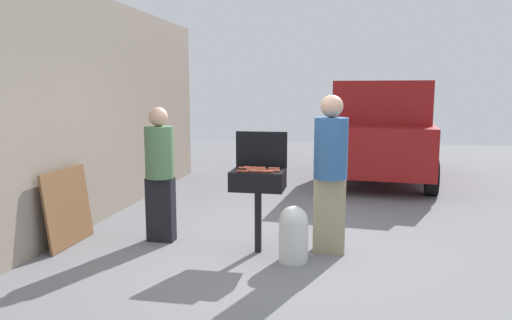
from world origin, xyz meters
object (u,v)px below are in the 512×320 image
Objects in this scene: hot_dog_4 at (274,168)px; hot_dog_10 at (243,171)px; hot_dog_1 at (249,167)px; hot_dog_9 at (255,171)px; hot_dog_2 at (261,169)px; person_right at (330,168)px; hot_dog_11 at (265,171)px; leaning_board at (68,207)px; person_left at (160,169)px; propane_tank at (293,233)px; parked_minivan at (382,130)px; hot_dog_0 at (260,168)px; hot_dog_8 at (244,168)px; bbq_grill at (258,183)px; hot_dog_7 at (252,170)px; hot_dog_3 at (253,169)px; hot_dog_5 at (274,171)px; hot_dog_6 at (268,172)px.

hot_dog_4 and hot_dog_10 have the same top height.
hot_dog_1 is 0.28m from hot_dog_9.
hot_dog_2 is 0.07× the size of person_right.
hot_dog_2 is at bearing -2.38° from person_right.
leaning_board is at bearing -178.90° from hot_dog_11.
person_left is at bearing 18.13° from leaning_board.
person_left is (-1.69, 0.43, 0.58)m from propane_tank.
hot_dog_9 is at bearing 77.04° from parked_minivan.
hot_dog_4 is at bearing -3.38° from hot_dog_0.
person_right reaches higher than hot_dog_8.
hot_dog_9 is (-0.01, -0.23, 0.00)m from hot_dog_0.
hot_dog_1 is 0.07m from hot_dog_8.
bbq_grill is 0.69m from propane_tank.
bbq_grill is 7.37× the size of hot_dog_7.
person_right is (0.95, 0.32, 0.01)m from hot_dog_10.
person_right reaches higher than bbq_grill.
leaning_board is at bearing -175.84° from hot_dog_3.
hot_dog_10 is 0.24m from hot_dog_11.
hot_dog_10 is (-0.09, -0.09, 0.00)m from hot_dog_7.
hot_dog_2 is 1.00× the size of hot_dog_7.
hot_dog_2 is at bearing 72.58° from hot_dog_9.
person_left is 5.72m from parked_minivan.
hot_dog_5 is 0.25m from hot_dog_7.
person_left is at bearing 169.61° from hot_dog_5.
hot_dog_9 is at bearing -55.42° from hot_dog_7.
hot_dog_2 is 0.08× the size of person_left.
person_right is (0.77, 0.16, 0.01)m from hot_dog_2.
hot_dog_5 and hot_dog_10 have the same top height.
hot_dog_7 is 2.30m from leaning_board.
parked_minivan reaches higher than hot_dog_2.
hot_dog_0 is at bearing -9.79° from person_right.
hot_dog_1 and hot_dog_4 have the same top height.
hot_dog_2 reaches higher than propane_tank.
hot_dog_8 is (-0.36, 0.12, 0.00)m from hot_dog_5.
bbq_grill is 7.37× the size of hot_dog_6.
hot_dog_3 is 0.14× the size of leaning_board.
person_left is at bearing 175.06° from hot_dog_0.
hot_dog_11 reaches higher than propane_tank.
hot_dog_11 is (0.09, -0.19, 0.00)m from hot_dog_0.
hot_dog_7 is (-0.06, -0.16, 0.00)m from hot_dog_0.
person_left is (-1.25, 0.20, 0.09)m from bbq_grill.
hot_dog_9 is 1.00× the size of hot_dog_11.
hot_dog_2 and hot_dog_6 have the same top height.
hot_dog_11 is at bearing -29.72° from hot_dog_8.
hot_dog_0 is 0.23m from hot_dog_9.
propane_tank is at bearing -6.17° from hot_dog_10.
bbq_grill is 2.33m from leaning_board.
hot_dog_0 is 1.00× the size of hot_dog_7.
hot_dog_5 is 0.21m from hot_dog_9.
person_left is (-1.34, 0.30, -0.07)m from hot_dog_11.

